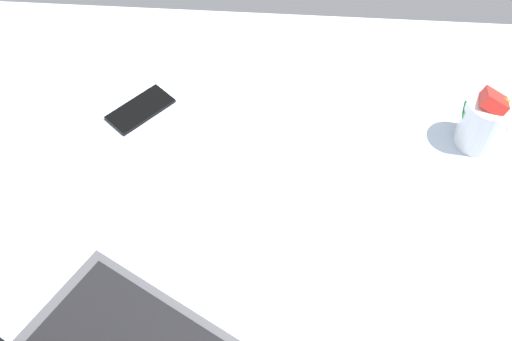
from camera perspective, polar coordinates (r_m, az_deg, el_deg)
bed_mattress at (r=112.42cm, az=-1.81°, el=-11.07°), size 180.00×140.00×18.00cm
snack_cup at (r=124.42cm, az=21.35°, el=4.55°), size 10.96×10.50×14.43cm
cell_phone at (r=128.19cm, az=-11.19°, el=5.86°), size 14.31×15.03×0.80cm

